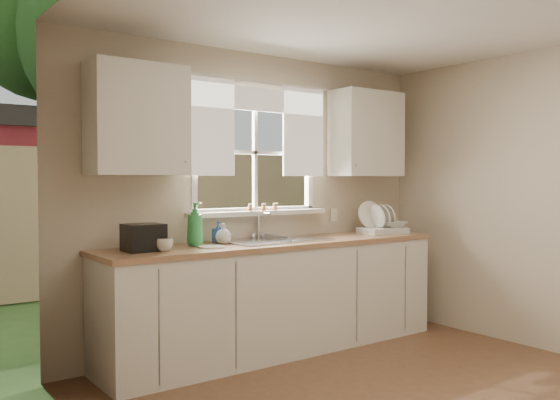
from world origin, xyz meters
TOP-DOWN VIEW (x-y plane):
  - room_walls at (0.00, -0.07)m, footprint 3.62×4.02m
  - window at (0.00, 2.00)m, footprint 1.38×0.16m
  - curtains at (0.00, 1.95)m, footprint 1.50×0.03m
  - base_cabinets at (0.00, 1.68)m, footprint 3.00×0.62m
  - countertop at (0.00, 1.68)m, footprint 3.04×0.65m
  - upper_cabinet_left at (-1.15, 1.82)m, footprint 0.70×0.33m
  - upper_cabinet_right at (1.15, 1.82)m, footprint 0.70×0.33m
  - wall_outlet at (0.88, 1.99)m, footprint 0.08×0.01m
  - sill_jars at (0.03, 1.94)m, footprint 0.30×0.04m
  - backyard at (0.58, 8.42)m, footprint 20.00×10.00m
  - sink at (0.00, 1.71)m, footprint 0.88×0.52m
  - dish_rack at (1.21, 1.68)m, footprint 0.45×0.37m
  - bowl at (1.33, 1.63)m, footprint 0.29×0.29m
  - soap_bottle_a at (-0.71, 1.77)m, footprint 0.17×0.17m
  - soap_bottle_b at (-0.46, 1.86)m, footprint 0.08×0.09m
  - soap_bottle_c at (-0.46, 1.78)m, footprint 0.16×0.16m
  - saucer at (-0.67, 1.60)m, footprint 0.20×0.20m
  - cup at (-1.06, 1.58)m, footprint 0.14×0.14m
  - black_appliance at (-1.17, 1.69)m, footprint 0.26×0.23m

SIDE VIEW (x-z plane):
  - base_cabinets at x=0.00m, z-range 0.00..0.87m
  - sink at x=0.00m, z-range 0.64..1.04m
  - countertop at x=0.00m, z-range 0.87..0.91m
  - saucer at x=-0.67m, z-range 0.91..0.92m
  - cup at x=-1.06m, z-range 0.91..1.01m
  - dish_rack at x=1.21m, z-range 0.83..1.13m
  - soap_bottle_c at x=-0.46m, z-range 0.91..1.07m
  - bowl at x=1.33m, z-range 0.96..1.02m
  - soap_bottle_b at x=-0.46m, z-range 0.91..1.08m
  - black_appliance at x=-1.17m, z-range 0.91..1.10m
  - soap_bottle_a at x=-0.71m, z-range 0.91..1.24m
  - wall_outlet at x=0.88m, z-range 1.02..1.14m
  - sill_jars at x=0.03m, z-range 1.15..1.21m
  - room_walls at x=0.00m, z-range -0.01..2.49m
  - window at x=0.00m, z-range 0.95..2.02m
  - upper_cabinet_left at x=-1.15m, z-range 1.45..2.25m
  - upper_cabinet_right at x=1.15m, z-range 1.45..2.25m
  - curtains at x=0.00m, z-range 1.53..2.34m
  - backyard at x=0.58m, z-range 0.40..6.53m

